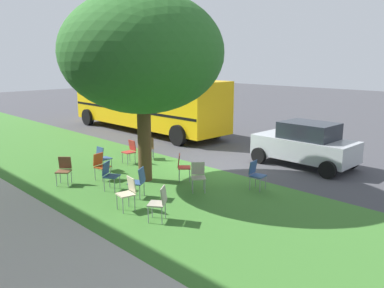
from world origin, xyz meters
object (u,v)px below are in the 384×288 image
at_px(chair_6, 109,174).
at_px(school_bus, 145,99).
at_px(chair_9, 256,173).
at_px(chair_5, 64,168).
at_px(chair_8, 138,180).
at_px(parked_car, 305,144).
at_px(chair_2, 128,191).
at_px(chair_3, 198,174).
at_px(chair_11, 130,150).
at_px(chair_1, 101,164).
at_px(chair_4, 182,165).
at_px(chair_10, 160,201).
at_px(chair_7, 148,146).
at_px(street_tree, 142,53).
at_px(chair_0, 103,157).

distance_m(chair_6, school_bus, 10.09).
bearing_deg(chair_9, school_bus, -20.19).
height_order(chair_5, chair_8, same).
relative_size(chair_6, parked_car, 0.24).
height_order(chair_2, chair_3, same).
relative_size(chair_2, school_bus, 0.08).
height_order(chair_8, parked_car, parked_car).
xyz_separation_m(chair_11, parked_car, (-4.87, -4.38, 0.32)).
xyz_separation_m(chair_1, chair_11, (1.04, -1.93, 0.00)).
relative_size(chair_1, chair_8, 1.00).
bearing_deg(chair_9, chair_4, 23.89).
xyz_separation_m(chair_4, chair_10, (-2.04, 2.66, 0.00)).
height_order(chair_1, chair_11, same).
relative_size(chair_4, chair_8, 1.00).
bearing_deg(chair_4, chair_6, 69.47).
distance_m(chair_1, chair_2, 2.98).
height_order(chair_3, chair_6, same).
bearing_deg(chair_2, chair_7, -43.99).
xyz_separation_m(street_tree, parked_car, (-2.76, -5.30, -3.24)).
bearing_deg(chair_1, chair_2, 161.84).
xyz_separation_m(chair_0, chair_8, (-3.12, 0.77, 0.00)).
xyz_separation_m(chair_0, parked_car, (-4.68, -5.69, 0.32)).
height_order(chair_8, chair_9, same).
height_order(chair_0, chair_8, same).
height_order(street_tree, chair_3, street_tree).
bearing_deg(chair_7, chair_11, 90.13).
height_order(chair_2, chair_5, same).
relative_size(parked_car, school_bus, 0.36).
xyz_separation_m(chair_2, chair_6, (1.72, -0.54, 0.00)).
xyz_separation_m(chair_7, chair_8, (-3.31, 2.98, 0.00)).
xyz_separation_m(chair_3, chair_6, (1.95, 1.84, 0.00)).
height_order(chair_1, chair_6, same).
bearing_deg(chair_5, chair_8, -160.52).
distance_m(chair_2, chair_5, 3.21).
relative_size(chair_0, parked_car, 0.24).
bearing_deg(chair_9, chair_10, 87.05).
bearing_deg(chair_9, street_tree, 30.39).
relative_size(chair_0, chair_10, 1.00).
height_order(chair_4, chair_8, same).
distance_m(chair_2, chair_11, 4.81).
xyz_separation_m(chair_2, school_bus, (8.89, -7.52, 1.24)).
distance_m(chair_3, chair_8, 1.81).
bearing_deg(chair_8, chair_1, -4.09).
bearing_deg(chair_8, chair_4, -81.06).
bearing_deg(chair_3, chair_1, 25.41).
relative_size(chair_7, chair_10, 1.00).
bearing_deg(school_bus, chair_6, 135.81).
bearing_deg(street_tree, chair_2, 132.33).
relative_size(chair_5, chair_6, 1.00).
height_order(chair_6, chair_8, same).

